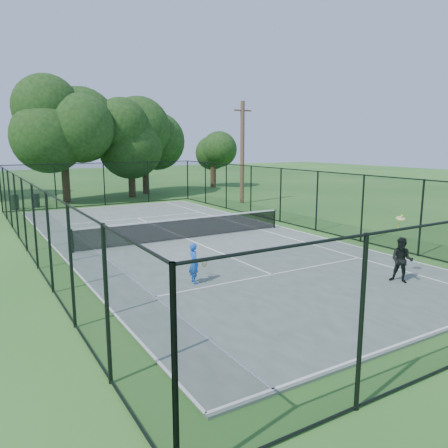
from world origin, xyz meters
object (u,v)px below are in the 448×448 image
trash_bin_left (14,202)px  player_black (402,260)px  trash_bin_right (35,200)px  tennis_net (186,227)px  player_blue (194,263)px  utility_pole (242,152)px

trash_bin_left → player_black: 24.73m
player_black → trash_bin_left: bearing=110.5°
player_black → trash_bin_right: bearing=107.3°
tennis_net → player_blue: player_blue is taller
tennis_net → player_blue: size_ratio=7.93×
tennis_net → player_black: size_ratio=4.87×
trash_bin_right → player_blue: (1.75, -20.32, 0.22)m
tennis_net → trash_bin_right: size_ratio=10.76×
trash_bin_left → player_blue: size_ratio=0.78×
player_black → utility_pole: bearing=71.8°
utility_pole → player_black: (-5.94, -18.10, -2.91)m
trash_bin_left → utility_pole: 15.78m
trash_bin_left → player_black: bearing=-69.5°
tennis_net → trash_bin_right: bearing=106.7°
player_black → tennis_net: bearing=108.1°
trash_bin_right → player_blue: bearing=-85.1°
utility_pole → trash_bin_right: bearing=157.6°
tennis_net → utility_pole: (8.92, 9.00, 3.10)m
tennis_net → trash_bin_left: bearing=112.0°
tennis_net → trash_bin_left: size_ratio=10.23×
trash_bin_left → player_blue: player_blue is taller
trash_bin_right → utility_pole: 14.70m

